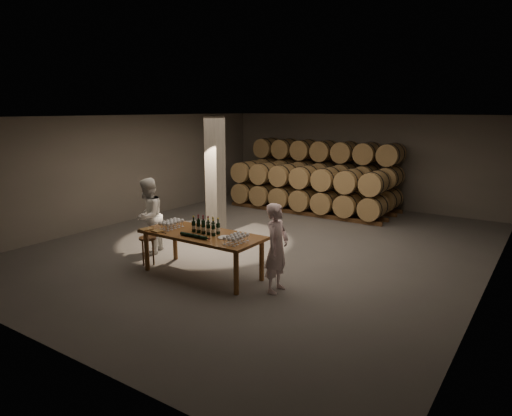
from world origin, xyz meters
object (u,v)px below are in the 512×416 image
Objects in this scene: stool at (148,242)px; person_man at (277,248)px; tasting_table at (202,238)px; notebook_near at (157,231)px; plate at (226,238)px; bottle_cluster at (206,227)px; person_woman at (148,216)px.

stool is 0.37× the size of person_man.
tasting_table is 11.66× the size of notebook_near.
tasting_table is 1.72m from person_man.
stool is (-2.04, -0.16, -0.39)m from plate.
plate is at bearing -6.47° from bottle_cluster.
person_woman is (-1.17, 0.84, -0.01)m from notebook_near.
person_woman is (-2.01, 0.42, 0.11)m from tasting_table.
plate is 0.18× the size of person_man.
tasting_table is at bearing 179.45° from plate.
stool is 3.17m from person_man.
plate is 0.17× the size of person_woman.
tasting_table is at bearing 91.40° from person_man.
notebook_near is at bearing -164.27° from plate.
bottle_cluster is 1.96× the size of plate.
bottle_cluster is at bearing 55.84° from person_woman.
notebook_near reaches higher than tasting_table.
stool is at bearing 20.70° from person_woman.
notebook_near is at bearing -153.70° from tasting_table.
tasting_table is 8.41× the size of plate.
person_man is at bearing 4.38° from tasting_table.
bottle_cluster is 2.11m from person_woman.
notebook_near is 0.12× the size of person_woman.
plate is 2.66m from person_woman.
notebook_near is at bearing 30.05° from person_woman.
notebook_near is 1.44m from person_woman.
person_woman is (-2.07, 0.37, -0.11)m from bottle_cluster.
person_man is at bearing 21.47° from notebook_near.
stool is at bearing -173.34° from tasting_table.
plate is 0.49× the size of stool.
tasting_table is 4.15× the size of stool.
person_woman is (-0.59, 0.59, 0.39)m from stool.
tasting_table is at bearing -137.28° from bottle_cluster.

